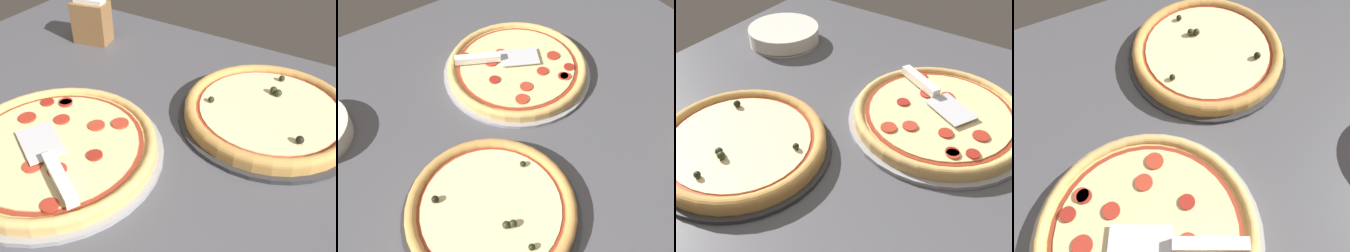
# 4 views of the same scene
# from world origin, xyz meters

# --- Properties ---
(ground_plane) EXTENTS (1.41, 1.11, 0.04)m
(ground_plane) POSITION_xyz_m (0.00, 0.00, -0.02)
(ground_plane) COLOR #4C4C51
(pizza_pan_front) EXTENTS (0.42, 0.42, 0.01)m
(pizza_pan_front) POSITION_xyz_m (-0.08, -0.10, 0.01)
(pizza_pan_front) COLOR #939399
(pizza_pan_front) RESTS_ON ground_plane
(pizza_front) EXTENTS (0.40, 0.40, 0.03)m
(pizza_front) POSITION_xyz_m (-0.08, -0.10, 0.02)
(pizza_front) COLOR #DBAD60
(pizza_front) RESTS_ON pizza_pan_front
(pizza_pan_back) EXTENTS (0.39, 0.39, 0.01)m
(pizza_pan_back) POSITION_xyz_m (0.23, 0.23, 0.01)
(pizza_pan_back) COLOR #2D2D30
(pizza_pan_back) RESTS_ON ground_plane
(pizza_back) EXTENTS (0.37, 0.37, 0.04)m
(pizza_back) POSITION_xyz_m (0.23, 0.23, 0.03)
(pizza_back) COLOR #C68E47
(pizza_back) RESTS_ON pizza_pan_back
(serving_spatula) EXTENTS (0.23, 0.15, 0.02)m
(serving_spatula) POSITION_xyz_m (-0.02, -0.16, 0.05)
(serving_spatula) COLOR silver
(serving_spatula) RESTS_ON pizza_front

